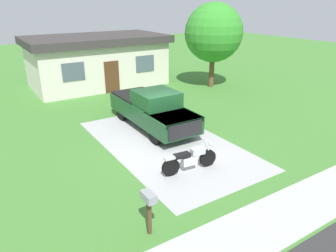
# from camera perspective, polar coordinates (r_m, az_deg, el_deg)

# --- Properties ---
(ground_plane) EXTENTS (80.00, 80.00, 0.00)m
(ground_plane) POSITION_cam_1_polar(r_m,az_deg,el_deg) (13.78, -0.29, -3.16)
(ground_plane) COLOR #417A31
(driveway_pad) EXTENTS (4.83, 8.74, 0.01)m
(driveway_pad) POSITION_cam_1_polar(r_m,az_deg,el_deg) (13.78, -0.29, -3.15)
(driveway_pad) COLOR #A6A6A6
(driveway_pad) RESTS_ON ground
(sidewalk_strip) EXTENTS (36.00, 1.80, 0.01)m
(sidewalk_strip) POSITION_cam_1_polar(r_m,az_deg,el_deg) (9.95, 19.21, -15.33)
(sidewalk_strip) COLOR #AFAFAA
(sidewalk_strip) RESTS_ON ground
(motorcycle) EXTENTS (2.21, 0.70, 1.09)m
(motorcycle) POSITION_cam_1_polar(r_m,az_deg,el_deg) (11.50, 4.02, -5.94)
(motorcycle) COLOR black
(motorcycle) RESTS_ON ground
(pickup_truck) EXTENTS (2.05, 5.65, 1.90)m
(pickup_truck) POSITION_cam_1_polar(r_m,az_deg,el_deg) (15.30, -2.96, 3.23)
(pickup_truck) COLOR black
(pickup_truck) RESTS_ON ground
(mailbox) EXTENTS (0.26, 0.48, 1.26)m
(mailbox) POSITION_cam_1_polar(r_m,az_deg,el_deg) (8.36, -3.49, -13.57)
(mailbox) COLOR #4C3823
(mailbox) RESTS_ON ground
(shade_tree) EXTENTS (3.95, 3.95, 5.73)m
(shade_tree) POSITION_cam_1_polar(r_m,az_deg,el_deg) (22.56, 8.22, 16.29)
(shade_tree) COLOR brown
(shade_tree) RESTS_ON ground
(neighbor_house) EXTENTS (9.60, 5.60, 3.50)m
(neighbor_house) POSITION_cam_1_polar(r_m,az_deg,el_deg) (23.75, -12.62, 11.50)
(neighbor_house) COLOR beige
(neighbor_house) RESTS_ON ground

